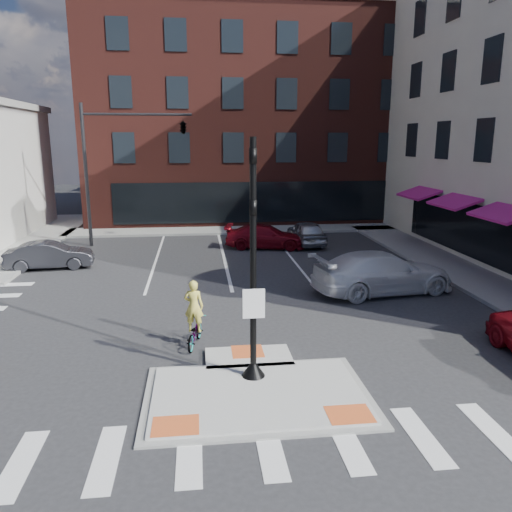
{
  "coord_description": "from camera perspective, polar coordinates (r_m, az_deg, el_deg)",
  "views": [
    {
      "loc": [
        -1.31,
        -11.31,
        6.03
      ],
      "look_at": [
        0.71,
        5.82,
        2.0
      ],
      "focal_mm": 35.0,
      "sensor_mm": 36.0,
      "label": 1
    }
  ],
  "objects": [
    {
      "name": "cyclist",
      "position": [
        15.09,
        -7.07,
        -7.71
      ],
      "size": [
        0.88,
        1.65,
        2.03
      ],
      "rotation": [
        0.0,
        0.0,
        2.92
      ],
      "color": "#3F3F44",
      "rests_on": "ground"
    },
    {
      "name": "building_n",
      "position": [
        43.55,
        -1.08,
        15.49
      ],
      "size": [
        24.4,
        18.4,
        15.5
      ],
      "color": "#4C1D17",
      "rests_on": "ground"
    },
    {
      "name": "bg_car_red",
      "position": [
        28.35,
        1.12,
        2.24
      ],
      "size": [
        4.85,
        2.76,
        1.33
      ],
      "primitive_type": "imported",
      "rotation": [
        0.0,
        0.0,
        1.36
      ],
      "color": "maroon",
      "rests_on": "ground"
    },
    {
      "name": "bg_car_silver",
      "position": [
        29.47,
        5.76,
        2.68
      ],
      "size": [
        1.84,
        4.21,
        1.41
      ],
      "primitive_type": "imported",
      "rotation": [
        0.0,
        0.0,
        3.18
      ],
      "color": "#A5A7AC",
      "rests_on": "ground"
    },
    {
      "name": "bg_car_dark",
      "position": [
        25.75,
        -22.52,
        0.09
      ],
      "size": [
        4.12,
        1.88,
        1.31
      ],
      "primitive_type": "imported",
      "rotation": [
        0.0,
        0.0,
        1.7
      ],
      "color": "#29292E",
      "rests_on": "ground"
    },
    {
      "name": "sidewalk_e",
      "position": [
        25.22,
        22.21,
        -1.5
      ],
      "size": [
        3.0,
        24.0,
        0.15
      ],
      "primitive_type": "cube",
      "color": "gray",
      "rests_on": "ground"
    },
    {
      "name": "mast_arm_signal",
      "position": [
        29.39,
        -11.25,
        13.26
      ],
      "size": [
        6.1,
        2.24,
        8.0
      ],
      "color": "black",
      "rests_on": "ground"
    },
    {
      "name": "signal_pole",
      "position": [
        12.33,
        -0.32,
        -4.18
      ],
      "size": [
        0.6,
        0.6,
        5.98
      ],
      "color": "black",
      "rests_on": "refuge_island"
    },
    {
      "name": "building_far_right",
      "position": [
        66.11,
        2.3,
        13.12
      ],
      "size": [
        12.0,
        12.0,
        12.0
      ],
      "primitive_type": "cube",
      "color": "brown",
      "rests_on": "ground"
    },
    {
      "name": "sidewalk_n",
      "position": [
        34.11,
        0.64,
        3.1
      ],
      "size": [
        26.0,
        3.0,
        0.15
      ],
      "primitive_type": "cube",
      "color": "gray",
      "rests_on": "ground"
    },
    {
      "name": "ground",
      "position": [
        12.88,
        -0.1,
        -14.76
      ],
      "size": [
        120.0,
        120.0,
        0.0
      ],
      "primitive_type": "plane",
      "color": "#28282B",
      "rests_on": "ground"
    },
    {
      "name": "refuge_island",
      "position": [
        12.63,
        0.04,
        -15.1
      ],
      "size": [
        5.4,
        4.65,
        0.13
      ],
      "color": "gray",
      "rests_on": "ground"
    },
    {
      "name": "white_pickup",
      "position": [
        20.65,
        14.25,
        -1.84
      ],
      "size": [
        6.05,
        3.26,
        1.66
      ],
      "primitive_type": "imported",
      "rotation": [
        0.0,
        0.0,
        1.74
      ],
      "color": "white",
      "rests_on": "ground"
    },
    {
      "name": "building_far_left",
      "position": [
        63.37,
        -9.37,
        12.06
      ],
      "size": [
        10.0,
        12.0,
        10.0
      ],
      "primitive_type": "cube",
      "color": "slate",
      "rests_on": "ground"
    }
  ]
}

